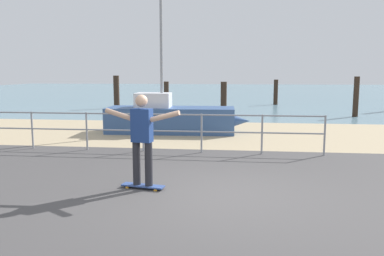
{
  "coord_description": "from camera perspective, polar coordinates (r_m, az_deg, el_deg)",
  "views": [
    {
      "loc": [
        0.34,
        -6.64,
        2.14
      ],
      "look_at": [
        -0.69,
        2.0,
        0.9
      ],
      "focal_mm": 37.25,
      "sensor_mm": 36.0,
      "label": 1
    }
  ],
  "objects": [
    {
      "name": "skateboard",
      "position": [
        7.4,
        -7.03,
        -8.22
      ],
      "size": [
        0.82,
        0.35,
        0.08
      ],
      "color": "#334C8C",
      "rests_on": "ground"
    },
    {
      "name": "sailboat",
      "position": [
        13.87,
        -2.43,
        1.41
      ],
      "size": [
        4.99,
        1.57,
        5.12
      ],
      "color": "#335184",
      "rests_on": "ground"
    },
    {
      "name": "groyne_post_4",
      "position": [
        20.23,
        22.43,
        4.14
      ],
      "size": [
        0.25,
        0.25,
        1.9
      ],
      "primitive_type": "cylinder",
      "color": "#332319",
      "rests_on": "ground"
    },
    {
      "name": "railing_fence",
      "position": [
        10.86,
        -11.03,
        0.32
      ],
      "size": [
        10.99,
        0.05,
        1.05
      ],
      "color": "gray",
      "rests_on": "ground"
    },
    {
      "name": "beach_strip",
      "position": [
        13.81,
        5.32,
        -0.83
      ],
      "size": [
        24.0,
        6.0,
        0.04
      ],
      "primitive_type": "cube",
      "color": "tan",
      "rests_on": "ground"
    },
    {
      "name": "groyne_post_1",
      "position": [
        21.79,
        -3.69,
        4.57
      ],
      "size": [
        0.27,
        0.27,
        1.59
      ],
      "primitive_type": "cylinder",
      "color": "#332319",
      "rests_on": "ground"
    },
    {
      "name": "sea_surface",
      "position": [
        41.7,
        6.36,
        5.13
      ],
      "size": [
        72.0,
        50.0,
        0.04
      ],
      "primitive_type": "cube",
      "color": "slate",
      "rests_on": "ground"
    },
    {
      "name": "ground_plane",
      "position": [
        6.05,
        3.25,
        -12.65
      ],
      "size": [
        24.0,
        10.0,
        0.04
      ],
      "primitive_type": "cube",
      "color": "#474444",
      "rests_on": "ground"
    },
    {
      "name": "groyne_post_0",
      "position": [
        23.56,
        -10.76,
        5.08
      ],
      "size": [
        0.33,
        0.33,
        1.9
      ],
      "primitive_type": "cylinder",
      "color": "#332319",
      "rests_on": "ground"
    },
    {
      "name": "groyne_post_3",
      "position": [
        26.11,
        11.9,
        5.03
      ],
      "size": [
        0.27,
        0.27,
        1.62
      ],
      "primitive_type": "cylinder",
      "color": "#332319",
      "rests_on": "ground"
    },
    {
      "name": "skateboarder",
      "position": [
        7.19,
        -7.16,
        -0.94
      ],
      "size": [
        1.44,
        0.37,
        1.65
      ],
      "color": "#26262B",
      "rests_on": "skateboard"
    },
    {
      "name": "groyne_post_2",
      "position": [
        21.11,
        4.55,
        4.45
      ],
      "size": [
        0.32,
        0.32,
        1.6
      ],
      "primitive_type": "cylinder",
      "color": "#332319",
      "rests_on": "ground"
    }
  ]
}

